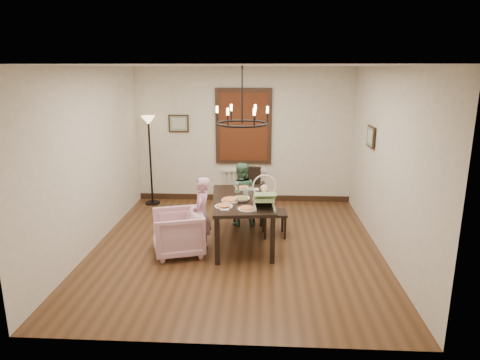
# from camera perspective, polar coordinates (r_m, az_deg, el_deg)

# --- Properties ---
(room_shell) EXTENTS (4.51, 5.00, 2.81)m
(room_shell) POSITION_cam_1_polar(r_m,az_deg,el_deg) (6.84, -0.37, 3.20)
(room_shell) COLOR brown
(room_shell) RESTS_ON ground
(dining_table) EXTENTS (1.09, 1.72, 0.76)m
(dining_table) POSITION_cam_1_polar(r_m,az_deg,el_deg) (6.81, 0.27, -3.13)
(dining_table) COLOR black
(dining_table) RESTS_ON room_shell
(chair_far) EXTENTS (0.52, 0.52, 1.01)m
(chair_far) POSITION_cam_1_polar(r_m,az_deg,el_deg) (7.88, 0.88, -1.98)
(chair_far) COLOR black
(chair_far) RESTS_ON room_shell
(chair_right) EXTENTS (0.43, 0.43, 0.91)m
(chair_right) POSITION_cam_1_polar(r_m,az_deg,el_deg) (7.22, 4.60, -4.00)
(chair_right) COLOR black
(chair_right) RESTS_ON room_shell
(armchair) EXTENTS (0.93, 0.91, 0.68)m
(armchair) POSITION_cam_1_polar(r_m,az_deg,el_deg) (6.62, -8.25, -6.95)
(armchair) COLOR #E2ACBE
(armchair) RESTS_ON room_shell
(elderly_woman) EXTENTS (0.25, 0.36, 0.97)m
(elderly_woman) POSITION_cam_1_polar(r_m,az_deg,el_deg) (6.65, -5.11, -5.40)
(elderly_woman) COLOR #CC90B1
(elderly_woman) RESTS_ON room_shell
(seated_man) EXTENTS (0.48, 0.38, 0.96)m
(seated_man) POSITION_cam_1_polar(r_m,az_deg,el_deg) (7.69, 0.10, -2.60)
(seated_man) COLOR #47785B
(seated_man) RESTS_ON room_shell
(baby_bouncer) EXTENTS (0.41, 0.54, 0.34)m
(baby_bouncer) POSITION_cam_1_polar(r_m,az_deg,el_deg) (6.32, 3.24, -2.17)
(baby_bouncer) COLOR #BEECA3
(baby_bouncer) RESTS_ON dining_table
(salad_bowl) EXTENTS (0.29, 0.29, 0.07)m
(salad_bowl) POSITION_cam_1_polar(r_m,az_deg,el_deg) (6.62, 0.26, -2.56)
(salad_bowl) COLOR white
(salad_bowl) RESTS_ON dining_table
(pizza_platter) EXTENTS (0.29, 0.29, 0.04)m
(pizza_platter) POSITION_cam_1_polar(r_m,az_deg,el_deg) (6.63, -1.25, -2.67)
(pizza_platter) COLOR tan
(pizza_platter) RESTS_ON dining_table
(drinking_glass) EXTENTS (0.07, 0.07, 0.14)m
(drinking_glass) POSITION_cam_1_polar(r_m,az_deg,el_deg) (6.85, 0.61, -1.66)
(drinking_glass) COLOR silver
(drinking_glass) RESTS_ON dining_table
(window_blinds) EXTENTS (1.00, 0.03, 1.40)m
(window_blinds) POSITION_cam_1_polar(r_m,az_deg,el_deg) (8.87, 0.48, 7.16)
(window_blinds) COLOR #522510
(window_blinds) RESTS_ON room_shell
(radiator) EXTENTS (0.92, 0.12, 0.62)m
(radiator) POSITION_cam_1_polar(r_m,az_deg,el_deg) (9.13, 0.46, -0.62)
(radiator) COLOR silver
(radiator) RESTS_ON room_shell
(picture_back) EXTENTS (0.42, 0.03, 0.36)m
(picture_back) POSITION_cam_1_polar(r_m,az_deg,el_deg) (9.03, -8.18, 7.47)
(picture_back) COLOR black
(picture_back) RESTS_ON room_shell
(picture_right) EXTENTS (0.03, 0.42, 0.36)m
(picture_right) POSITION_cam_1_polar(r_m,az_deg,el_deg) (7.52, 17.03, 5.54)
(picture_right) COLOR black
(picture_right) RESTS_ON room_shell
(floor_lamp) EXTENTS (0.30, 0.30, 1.80)m
(floor_lamp) POSITION_cam_1_polar(r_m,az_deg,el_deg) (8.98, -11.85, 2.40)
(floor_lamp) COLOR black
(floor_lamp) RESTS_ON room_shell
(chandelier) EXTENTS (0.80, 0.80, 0.04)m
(chandelier) POSITION_cam_1_polar(r_m,az_deg,el_deg) (6.53, 0.29, 7.54)
(chandelier) COLOR black
(chandelier) RESTS_ON room_shell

